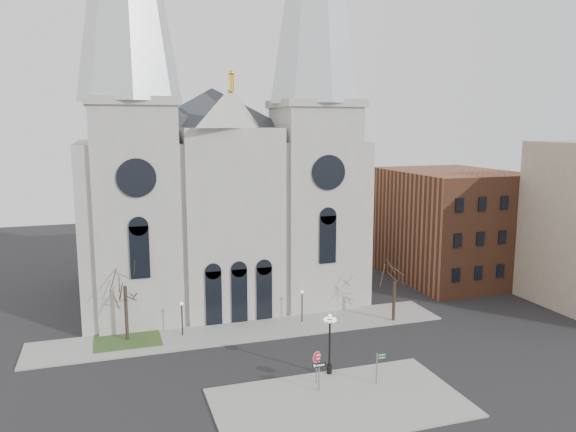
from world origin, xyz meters
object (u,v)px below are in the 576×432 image
object	(u,v)px
stop_sign	(317,360)
one_way_sign	(319,371)
globe_lamp	(330,336)
street_name_sign	(378,366)

from	to	relation	value
stop_sign	one_way_sign	xyz separation A→B (m)	(-0.30, -1.33, -0.26)
stop_sign	globe_lamp	world-z (taller)	globe_lamp
one_way_sign	street_name_sign	xyz separation A→B (m)	(4.69, -0.31, -0.11)
one_way_sign	globe_lamp	bearing A→B (deg)	56.75
one_way_sign	street_name_sign	size ratio (longest dim) A/B	0.94
one_way_sign	street_name_sign	bearing A→B (deg)	-0.49
street_name_sign	one_way_sign	bearing A→B (deg)	174.91
stop_sign	one_way_sign	bearing A→B (deg)	-108.92
globe_lamp	one_way_sign	size ratio (longest dim) A/B	2.13
stop_sign	globe_lamp	size ratio (longest dim) A/B	0.52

